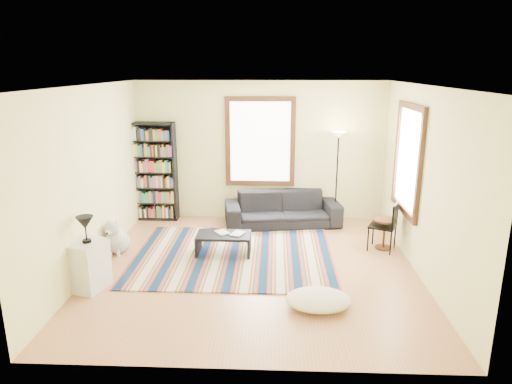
{
  "coord_description": "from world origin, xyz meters",
  "views": [
    {
      "loc": [
        0.3,
        -6.6,
        3.06
      ],
      "look_at": [
        0.0,
        0.5,
        1.1
      ],
      "focal_mm": 32.0,
      "sensor_mm": 36.0,
      "label": 1
    }
  ],
  "objects_px": {
    "coffee_table": "(224,244)",
    "floor_lamp": "(337,179)",
    "floor_cushion": "(318,300)",
    "folding_chair": "(382,226)",
    "sofa": "(282,209)",
    "side_table": "(384,234)",
    "white_cabinet": "(89,266)",
    "bookshelf": "(154,172)",
    "dog": "(118,235)"
  },
  "relations": [
    {
      "from": "floor_cushion",
      "to": "folding_chair",
      "type": "height_order",
      "value": "folding_chair"
    },
    {
      "from": "floor_cushion",
      "to": "floor_lamp",
      "type": "height_order",
      "value": "floor_lamp"
    },
    {
      "from": "floor_lamp",
      "to": "white_cabinet",
      "type": "bearing_deg",
      "value": -142.44
    },
    {
      "from": "dog",
      "to": "bookshelf",
      "type": "bearing_deg",
      "value": 90.12
    },
    {
      "from": "floor_lamp",
      "to": "dog",
      "type": "bearing_deg",
      "value": -157.11
    },
    {
      "from": "side_table",
      "to": "white_cabinet",
      "type": "xyz_separation_m",
      "value": [
        -4.5,
        -1.67,
        0.08
      ]
    },
    {
      "from": "coffee_table",
      "to": "white_cabinet",
      "type": "bearing_deg",
      "value": -143.57
    },
    {
      "from": "sofa",
      "to": "folding_chair",
      "type": "distance_m",
      "value": 2.09
    },
    {
      "from": "floor_lamp",
      "to": "folding_chair",
      "type": "relative_size",
      "value": 2.16
    },
    {
      "from": "sofa",
      "to": "floor_lamp",
      "type": "height_order",
      "value": "floor_lamp"
    },
    {
      "from": "coffee_table",
      "to": "sofa",
      "type": "bearing_deg",
      "value": 56.89
    },
    {
      "from": "sofa",
      "to": "side_table",
      "type": "height_order",
      "value": "sofa"
    },
    {
      "from": "floor_cushion",
      "to": "dog",
      "type": "distance_m",
      "value": 3.65
    },
    {
      "from": "floor_lamp",
      "to": "folding_chair",
      "type": "bearing_deg",
      "value": -64.24
    },
    {
      "from": "bookshelf",
      "to": "folding_chair",
      "type": "bearing_deg",
      "value": -19.09
    },
    {
      "from": "floor_cushion",
      "to": "floor_lamp",
      "type": "distance_m",
      "value": 3.49
    },
    {
      "from": "bookshelf",
      "to": "floor_cushion",
      "type": "relative_size",
      "value": 2.31
    },
    {
      "from": "sofa",
      "to": "side_table",
      "type": "bearing_deg",
      "value": -42.91
    },
    {
      "from": "bookshelf",
      "to": "side_table",
      "type": "xyz_separation_m",
      "value": [
        4.34,
        -1.43,
        -0.73
      ]
    },
    {
      "from": "coffee_table",
      "to": "floor_cushion",
      "type": "bearing_deg",
      "value": -49.81
    },
    {
      "from": "side_table",
      "to": "dog",
      "type": "bearing_deg",
      "value": -175.43
    },
    {
      "from": "floor_cushion",
      "to": "dog",
      "type": "height_order",
      "value": "dog"
    },
    {
      "from": "side_table",
      "to": "folding_chair",
      "type": "distance_m",
      "value": 0.18
    },
    {
      "from": "dog",
      "to": "sofa",
      "type": "bearing_deg",
      "value": 34.87
    },
    {
      "from": "coffee_table",
      "to": "floor_lamp",
      "type": "distance_m",
      "value": 2.73
    },
    {
      "from": "side_table",
      "to": "dog",
      "type": "xyz_separation_m",
      "value": [
        -4.54,
        -0.36,
        0.03
      ]
    },
    {
      "from": "folding_chair",
      "to": "white_cabinet",
      "type": "xyz_separation_m",
      "value": [
        -4.45,
        -1.62,
        -0.08
      ]
    },
    {
      "from": "coffee_table",
      "to": "side_table",
      "type": "height_order",
      "value": "side_table"
    },
    {
      "from": "bookshelf",
      "to": "floor_lamp",
      "type": "relative_size",
      "value": 1.08
    },
    {
      "from": "bookshelf",
      "to": "white_cabinet",
      "type": "relative_size",
      "value": 2.86
    },
    {
      "from": "coffee_table",
      "to": "bookshelf",
      "type": "bearing_deg",
      "value": 131.56
    },
    {
      "from": "bookshelf",
      "to": "floor_lamp",
      "type": "bearing_deg",
      "value": -2.66
    },
    {
      "from": "sofa",
      "to": "dog",
      "type": "height_order",
      "value": "sofa"
    },
    {
      "from": "bookshelf",
      "to": "white_cabinet",
      "type": "distance_m",
      "value": 3.17
    },
    {
      "from": "sofa",
      "to": "white_cabinet",
      "type": "relative_size",
      "value": 3.21
    },
    {
      "from": "sofa",
      "to": "folding_chair",
      "type": "xyz_separation_m",
      "value": [
        1.69,
        -1.22,
        0.1
      ]
    },
    {
      "from": "floor_cushion",
      "to": "white_cabinet",
      "type": "height_order",
      "value": "white_cabinet"
    },
    {
      "from": "side_table",
      "to": "floor_lamp",
      "type": "bearing_deg",
      "value": 118.47
    },
    {
      "from": "coffee_table",
      "to": "floor_lamp",
      "type": "height_order",
      "value": "floor_lamp"
    },
    {
      "from": "coffee_table",
      "to": "floor_lamp",
      "type": "xyz_separation_m",
      "value": [
        2.06,
        1.64,
        0.75
      ]
    },
    {
      "from": "floor_lamp",
      "to": "folding_chair",
      "type": "height_order",
      "value": "floor_lamp"
    },
    {
      "from": "sofa",
      "to": "white_cabinet",
      "type": "distance_m",
      "value": 3.95
    },
    {
      "from": "floor_cushion",
      "to": "white_cabinet",
      "type": "distance_m",
      "value": 3.22
    },
    {
      "from": "bookshelf",
      "to": "sofa",
      "type": "bearing_deg",
      "value": -5.92
    },
    {
      "from": "floor_lamp",
      "to": "dog",
      "type": "height_order",
      "value": "floor_lamp"
    },
    {
      "from": "folding_chair",
      "to": "dog",
      "type": "height_order",
      "value": "folding_chair"
    },
    {
      "from": "bookshelf",
      "to": "white_cabinet",
      "type": "xyz_separation_m",
      "value": [
        -0.16,
        -3.1,
        -0.65
      ]
    },
    {
      "from": "sofa",
      "to": "coffee_table",
      "type": "bearing_deg",
      "value": -132.26
    },
    {
      "from": "bookshelf",
      "to": "white_cabinet",
      "type": "bearing_deg",
      "value": -92.87
    },
    {
      "from": "side_table",
      "to": "folding_chair",
      "type": "bearing_deg",
      "value": -133.52
    }
  ]
}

